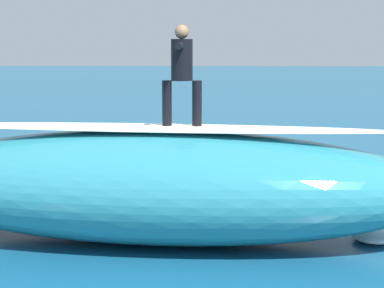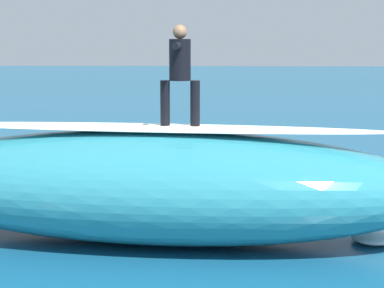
{
  "view_description": "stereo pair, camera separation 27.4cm",
  "coord_description": "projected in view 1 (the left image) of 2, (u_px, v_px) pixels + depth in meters",
  "views": [
    {
      "loc": [
        -0.29,
        13.66,
        3.56
      ],
      "look_at": [
        -0.14,
        0.52,
        1.46
      ],
      "focal_mm": 65.71,
      "sensor_mm": 36.0,
      "label": 1
    },
    {
      "loc": [
        -0.57,
        13.65,
        3.56
      ],
      "look_at": [
        -0.14,
        0.52,
        1.46
      ],
      "focal_mm": 65.71,
      "sensor_mm": 36.0,
      "label": 2
    }
  ],
  "objects": [
    {
      "name": "wave_crest",
      "position": [
        158.0,
        186.0,
        11.95
      ],
      "size": [
        9.66,
        3.83,
        1.92
      ],
      "primitive_type": "ellipsoid",
      "rotation": [
        0.0,
        0.0,
        -0.11
      ],
      "color": "teal",
      "rests_on": "ground_plane"
    },
    {
      "name": "wave_foam_lip",
      "position": [
        158.0,
        128.0,
        11.79
      ],
      "size": [
        8.06,
        1.84,
        0.08
      ],
      "primitive_type": "ellipsoid",
      "rotation": [
        0.0,
        0.0,
        -0.11
      ],
      "color": "white",
      "rests_on": "wave_crest"
    },
    {
      "name": "surfboard_riding",
      "position": [
        182.0,
        128.0,
        11.74
      ],
      "size": [
        2.17,
        0.61,
        0.09
      ],
      "primitive_type": "ellipsoid",
      "rotation": [
        0.0,
        0.0,
        -0.04
      ],
      "color": "#EAE5C6",
      "rests_on": "wave_crest"
    },
    {
      "name": "foam_patch_near",
      "position": [
        374.0,
        236.0,
        12.07
      ],
      "size": [
        0.78,
        0.87,
        0.17
      ],
      "primitive_type": "ellipsoid",
      "rotation": [
        0.0,
        0.0,
        1.51
      ],
      "color": "white",
      "rests_on": "ground_plane"
    },
    {
      "name": "surfer_paddling",
      "position": [
        195.0,
        190.0,
        14.94
      ],
      "size": [
        1.57,
        0.96,
        0.3
      ],
      "rotation": [
        0.0,
        0.0,
        -2.66
      ],
      "color": "black",
      "rests_on": "surfboard_paddling"
    },
    {
      "name": "surfboard_paddling",
      "position": [
        200.0,
        198.0,
        15.02
      ],
      "size": [
        1.96,
        1.36,
        0.09
      ],
      "primitive_type": "ellipsoid",
      "rotation": [
        0.0,
        0.0,
        -2.66
      ],
      "color": "silver",
      "rests_on": "ground_plane"
    },
    {
      "name": "surfer_riding",
      "position": [
        182.0,
        67.0,
        11.58
      ],
      "size": [
        0.66,
        1.58,
        1.66
      ],
      "rotation": [
        0.0,
        0.0,
        -0.04
      ],
      "color": "black",
      "rests_on": "surfboard_riding"
    },
    {
      "name": "ground_plane",
      "position": [
        185.0,
        212.0,
        14.05
      ],
      "size": [
        120.0,
        120.0,
        0.0
      ],
      "primitive_type": "plane",
      "color": "#145175"
    }
  ]
}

